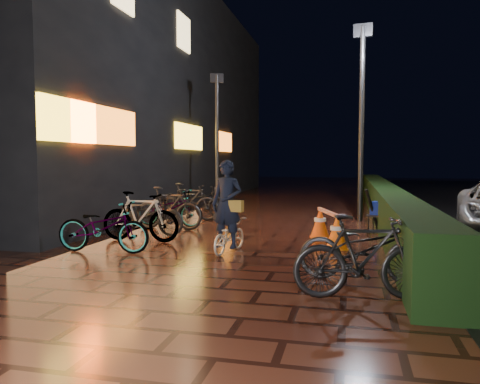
# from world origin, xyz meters

# --- Properties ---
(ground) EXTENTS (80.00, 80.00, 0.00)m
(ground) POSITION_xyz_m (0.00, 0.00, 0.00)
(ground) COLOR #381911
(ground) RESTS_ON ground
(hedge) EXTENTS (0.70, 20.00, 1.00)m
(hedge) POSITION_xyz_m (3.30, 8.00, 0.50)
(hedge) COLOR black
(hedge) RESTS_ON ground
(storefront_block) EXTENTS (12.09, 22.00, 9.00)m
(storefront_block) POSITION_xyz_m (-9.50, 11.50, 4.50)
(storefront_block) COLOR black
(storefront_block) RESTS_ON ground
(lamp_post_hedge) EXTENTS (0.54, 0.17, 5.61)m
(lamp_post_hedge) POSITION_xyz_m (2.57, 6.65, 3.09)
(lamp_post_hedge) COLOR black
(lamp_post_hedge) RESTS_ON ground
(lamp_post_sf) EXTENTS (0.45, 0.22, 4.74)m
(lamp_post_sf) POSITION_xyz_m (-2.24, 8.47, 2.61)
(lamp_post_sf) COLOR black
(lamp_post_sf) RESTS_ON ground
(cyclist) EXTENTS (0.69, 1.30, 1.78)m
(cyclist) POSITION_xyz_m (0.03, 1.31, 0.66)
(cyclist) COLOR silver
(cyclist) RESTS_ON ground
(traffic_barrier) EXTENTS (0.89, 1.72, 0.70)m
(traffic_barrier) POSITION_xyz_m (1.84, 2.82, 0.35)
(traffic_barrier) COLOR #FF630D
(traffic_barrier) RESTS_ON ground
(cart_assembly) EXTENTS (0.75, 0.64, 1.09)m
(cart_assembly) POSITION_xyz_m (3.00, 4.55, 0.56)
(cart_assembly) COLOR black
(cart_assembly) RESTS_ON ground
(parked_bikes_storefront) EXTENTS (2.10, 6.47, 1.09)m
(parked_bikes_storefront) POSITION_xyz_m (-2.31, 3.76, 0.51)
(parked_bikes_storefront) COLOR black
(parked_bikes_storefront) RESTS_ON ground
(parked_bikes_hedge) EXTENTS (1.92, 1.69, 1.09)m
(parked_bikes_hedge) POSITION_xyz_m (2.48, -0.68, 0.52)
(parked_bikes_hedge) COLOR black
(parked_bikes_hedge) RESTS_ON ground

